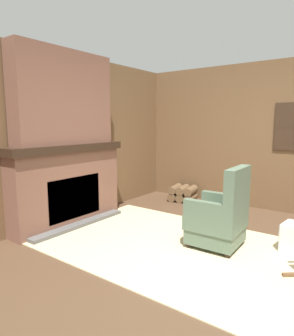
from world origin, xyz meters
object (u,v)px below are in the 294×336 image
Objects in this scene: oil_lamp_vase at (48,139)px; firewood_stack at (183,193)px; decorative_plate_on_mantel at (64,136)px; armchair at (220,218)px; storage_case at (84,139)px.

firewood_stack is at bearing 73.03° from oil_lamp_vase.
decorative_plate_on_mantel is (-0.02, 0.28, 0.02)m from oil_lamp_vase.
decorative_plate_on_mantel reaches higher than armchair.
decorative_plate_on_mantel is at bearing -93.04° from storage_case.
oil_lamp_vase is 0.28m from decorative_plate_on_mantel.
oil_lamp_vase is at bearing -85.90° from decorative_plate_on_mantel.
decorative_plate_on_mantel reaches higher than storage_case.
firewood_stack is (-1.47, 1.68, -0.22)m from armchair.
storage_case is at bearing -112.57° from firewood_stack.
oil_lamp_vase is 1.10× the size of decorative_plate_on_mantel.
oil_lamp_vase reaches higher than decorative_plate_on_mantel.
armchair is at bearing -48.81° from firewood_stack.
oil_lamp_vase is (-2.22, -0.80, 0.93)m from armchair.
firewood_stack is 2.12× the size of oil_lamp_vase.
armchair is 3.88× the size of oil_lamp_vase.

